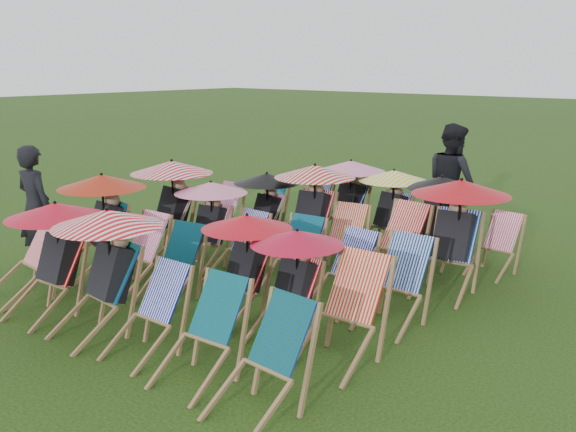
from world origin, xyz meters
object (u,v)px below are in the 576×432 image
Objects in this scene: person_left at (35,207)px; person_rear at (452,182)px; deckchair_5 at (260,362)px; deckchair_29 at (495,245)px; deckchair_0 at (24,260)px.

person_left is 0.91× the size of person_rear.
deckchair_5 is 1.15× the size of deckchair_29.
deckchair_29 is 0.43× the size of person_rear.
deckchair_0 reaches higher than deckchair_5.
deckchair_29 is 6.36m from person_left.
deckchair_0 is 1.05× the size of deckchair_5.
deckchair_29 is (0.00, 4.73, -0.06)m from deckchair_5.
deckchair_5 is at bearing 134.90° from person_rear.
person_rear reaches higher than deckchair_0.
person_rear reaches higher than deckchair_5.
deckchair_0 is at bearing -178.43° from deckchair_5.
deckchair_29 is at bearing 93.65° from deckchair_5.
deckchair_0 is 6.10m from deckchair_29.
person_left is 6.35m from person_rear.
person_rear is at bearing 105.71° from deckchair_5.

